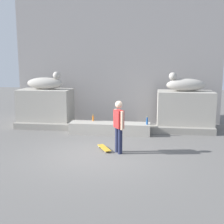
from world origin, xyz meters
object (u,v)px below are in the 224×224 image
at_px(skateboard, 104,148).
at_px(bottle_blue, 147,121).
at_px(skater, 119,125).
at_px(statue_reclining_right, 185,84).
at_px(bottle_orange, 93,118).
at_px(statue_reclining_left, 46,83).

bearing_deg(skateboard, bottle_blue, -63.67).
height_order(skater, skateboard, skater).
distance_m(statue_reclining_right, skater, 4.29).
bearing_deg(bottle_orange, bottle_blue, -10.36).
bearing_deg(skater, bottle_orange, -6.04).
xyz_separation_m(statue_reclining_left, bottle_orange, (2.26, -0.83, -1.36)).
relative_size(statue_reclining_left, bottle_orange, 6.20).
distance_m(statue_reclining_right, bottle_blue, 2.36).
relative_size(statue_reclining_left, skater, 0.97).
bearing_deg(skateboard, statue_reclining_left, 14.97).
distance_m(statue_reclining_left, statue_reclining_right, 5.96).
xyz_separation_m(statue_reclining_left, bottle_blue, (4.45, -1.23, -1.33)).
xyz_separation_m(skater, skateboard, (-0.51, 0.24, -0.86)).
distance_m(skater, skateboard, 1.02).
height_order(statue_reclining_right, bottle_orange, statue_reclining_right).
xyz_separation_m(skater, bottle_blue, (0.86, 2.21, -0.34)).
xyz_separation_m(statue_reclining_right, bottle_blue, (-1.51, -1.23, -1.33)).
height_order(statue_reclining_left, bottle_blue, statue_reclining_left).
distance_m(statue_reclining_right, skateboard, 4.68).
height_order(statue_reclining_left, bottle_orange, statue_reclining_left).
relative_size(skater, skateboard, 2.10).
bearing_deg(bottle_blue, bottle_orange, 169.64).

